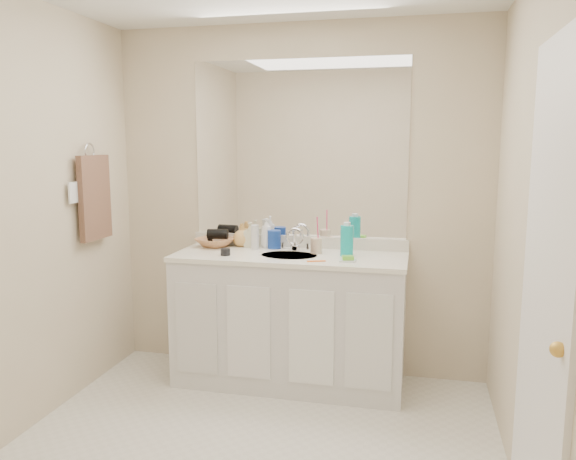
# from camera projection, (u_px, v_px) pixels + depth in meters

# --- Properties ---
(wall_back) EXTENTS (2.60, 0.02, 2.40)m
(wall_back) POSITION_uv_depth(u_px,v_px,m) (299.00, 202.00, 3.89)
(wall_back) COLOR beige
(wall_back) RESTS_ON floor
(wall_front) EXTENTS (2.60, 0.02, 2.40)m
(wall_front) POSITION_uv_depth(u_px,v_px,m) (80.00, 309.00, 1.39)
(wall_front) COLOR beige
(wall_front) RESTS_ON floor
(wall_left) EXTENTS (0.02, 2.60, 2.40)m
(wall_left) POSITION_uv_depth(u_px,v_px,m) (4.00, 221.00, 2.93)
(wall_left) COLOR beige
(wall_left) RESTS_ON floor
(wall_right) EXTENTS (0.02, 2.60, 2.40)m
(wall_right) POSITION_uv_depth(u_px,v_px,m) (537.00, 241.00, 2.35)
(wall_right) COLOR beige
(wall_right) RESTS_ON floor
(vanity_cabinet) EXTENTS (1.50, 0.55, 0.85)m
(vanity_cabinet) POSITION_uv_depth(u_px,v_px,m) (290.00, 321.00, 3.75)
(vanity_cabinet) COLOR silver
(vanity_cabinet) RESTS_ON floor
(countertop) EXTENTS (1.52, 0.57, 0.03)m
(countertop) POSITION_uv_depth(u_px,v_px,m) (290.00, 257.00, 3.68)
(countertop) COLOR white
(countertop) RESTS_ON vanity_cabinet
(backsplash) EXTENTS (1.52, 0.03, 0.08)m
(backsplash) POSITION_uv_depth(u_px,v_px,m) (298.00, 242.00, 3.92)
(backsplash) COLOR silver
(backsplash) RESTS_ON countertop
(sink_basin) EXTENTS (0.37, 0.37, 0.02)m
(sink_basin) POSITION_uv_depth(u_px,v_px,m) (289.00, 257.00, 3.66)
(sink_basin) COLOR beige
(sink_basin) RESTS_ON countertop
(faucet) EXTENTS (0.02, 0.02, 0.11)m
(faucet) POSITION_uv_depth(u_px,v_px,m) (295.00, 242.00, 3.82)
(faucet) COLOR silver
(faucet) RESTS_ON countertop
(mirror) EXTENTS (1.48, 0.01, 1.20)m
(mirror) POSITION_uv_depth(u_px,v_px,m) (299.00, 149.00, 3.83)
(mirror) COLOR white
(mirror) RESTS_ON wall_back
(blue_mug) EXTENTS (0.11, 0.11, 0.13)m
(blue_mug) POSITION_uv_depth(u_px,v_px,m) (274.00, 239.00, 3.88)
(blue_mug) COLOR #163B9D
(blue_mug) RESTS_ON countertop
(tan_cup) EXTENTS (0.09, 0.09, 0.10)m
(tan_cup) POSITION_uv_depth(u_px,v_px,m) (316.00, 246.00, 3.71)
(tan_cup) COLOR beige
(tan_cup) RESTS_ON countertop
(toothbrush) EXTENTS (0.02, 0.04, 0.19)m
(toothbrush) POSITION_uv_depth(u_px,v_px,m) (318.00, 231.00, 3.69)
(toothbrush) COLOR #FF4379
(toothbrush) RESTS_ON tan_cup
(mouthwash_bottle) EXTENTS (0.10, 0.10, 0.20)m
(mouthwash_bottle) POSITION_uv_depth(u_px,v_px,m) (347.00, 241.00, 3.61)
(mouthwash_bottle) COLOR #0EB2B1
(mouthwash_bottle) RESTS_ON countertop
(soap_dish) EXTENTS (0.10, 0.08, 0.01)m
(soap_dish) POSITION_uv_depth(u_px,v_px,m) (348.00, 261.00, 3.45)
(soap_dish) COLOR silver
(soap_dish) RESTS_ON countertop
(green_soap) EXTENTS (0.08, 0.07, 0.02)m
(green_soap) POSITION_uv_depth(u_px,v_px,m) (348.00, 258.00, 3.45)
(green_soap) COLOR #6ECD32
(green_soap) RESTS_ON soap_dish
(orange_comb) EXTENTS (0.12, 0.07, 0.00)m
(orange_comb) POSITION_uv_depth(u_px,v_px,m) (316.00, 261.00, 3.46)
(orange_comb) COLOR orange
(orange_comb) RESTS_ON countertop
(dark_jar) EXTENTS (0.07, 0.07, 0.04)m
(dark_jar) POSITION_uv_depth(u_px,v_px,m) (225.00, 252.00, 3.65)
(dark_jar) COLOR black
(dark_jar) RESTS_ON countertop
(extra_white_bottle) EXTENTS (0.06, 0.06, 0.17)m
(extra_white_bottle) POSITION_uv_depth(u_px,v_px,m) (255.00, 237.00, 3.84)
(extra_white_bottle) COLOR silver
(extra_white_bottle) RESTS_ON countertop
(soap_bottle_white) EXTENTS (0.09, 0.09, 0.20)m
(soap_bottle_white) POSITION_uv_depth(u_px,v_px,m) (266.00, 233.00, 3.92)
(soap_bottle_white) COLOR white
(soap_bottle_white) RESTS_ON countertop
(soap_bottle_cream) EXTENTS (0.08, 0.08, 0.17)m
(soap_bottle_cream) POSITION_uv_depth(u_px,v_px,m) (250.00, 235.00, 3.93)
(soap_bottle_cream) COLOR beige
(soap_bottle_cream) RESTS_ON countertop
(soap_bottle_yellow) EXTENTS (0.15, 0.15, 0.16)m
(soap_bottle_yellow) POSITION_uv_depth(u_px,v_px,m) (242.00, 235.00, 3.96)
(soap_bottle_yellow) COLOR #DAA355
(soap_bottle_yellow) RESTS_ON countertop
(wicker_basket) EXTENTS (0.33, 0.33, 0.06)m
(wicker_basket) POSITION_uv_depth(u_px,v_px,m) (215.00, 242.00, 3.95)
(wicker_basket) COLOR #AA6E44
(wicker_basket) RESTS_ON countertop
(hair_dryer) EXTENTS (0.15, 0.09, 0.07)m
(hair_dryer) POSITION_uv_depth(u_px,v_px,m) (218.00, 234.00, 3.94)
(hair_dryer) COLOR black
(hair_dryer) RESTS_ON wicker_basket
(towel_ring) EXTENTS (0.01, 0.11, 0.11)m
(towel_ring) POSITION_uv_depth(u_px,v_px,m) (89.00, 151.00, 3.62)
(towel_ring) COLOR silver
(towel_ring) RESTS_ON wall_left
(hand_towel) EXTENTS (0.04, 0.32, 0.55)m
(hand_towel) POSITION_uv_depth(u_px,v_px,m) (95.00, 198.00, 3.66)
(hand_towel) COLOR #4B3328
(hand_towel) RESTS_ON towel_ring
(switch_plate) EXTENTS (0.01, 0.08, 0.13)m
(switch_plate) POSITION_uv_depth(u_px,v_px,m) (73.00, 193.00, 3.46)
(switch_plate) COLOR white
(switch_plate) RESTS_ON wall_left
(door) EXTENTS (0.02, 0.82, 2.00)m
(door) POSITION_uv_depth(u_px,v_px,m) (546.00, 307.00, 2.09)
(door) COLOR white
(door) RESTS_ON floor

